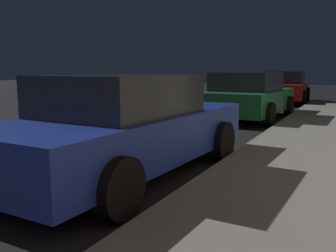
% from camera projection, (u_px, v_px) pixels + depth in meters
% --- Properties ---
extents(car_blue, '(2.19, 4.58, 1.43)m').
position_uv_depth(car_blue, '(125.00, 126.00, 5.21)').
color(car_blue, navy).
rests_on(car_blue, ground).
extents(car_green, '(2.23, 4.23, 1.43)m').
position_uv_depth(car_green, '(248.00, 96.00, 11.12)').
color(car_green, '#19592D').
rests_on(car_green, ground).
extents(car_red, '(2.20, 4.59, 1.43)m').
position_uv_depth(car_red, '(285.00, 87.00, 16.85)').
color(car_red, maroon).
rests_on(car_red, ground).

